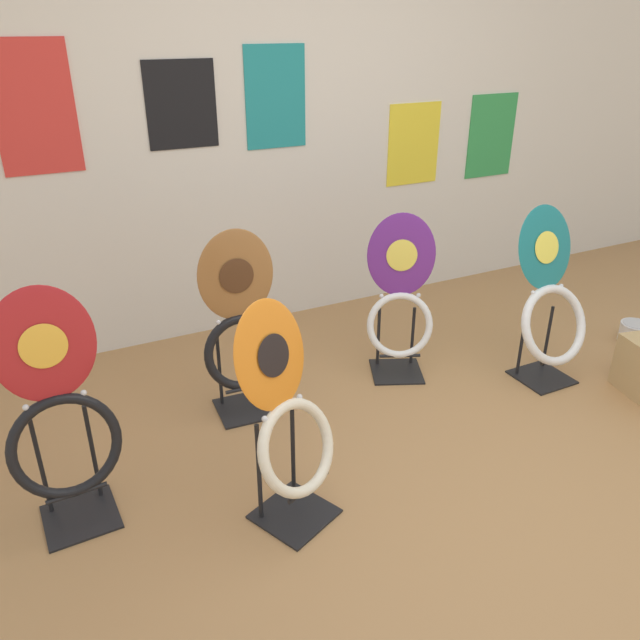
% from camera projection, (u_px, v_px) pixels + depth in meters
% --- Properties ---
extents(ground_plane, '(14.00, 14.00, 0.00)m').
position_uv_depth(ground_plane, '(524.00, 513.00, 2.53)').
color(ground_plane, '#A37547').
extents(wall_back, '(8.00, 0.07, 2.60)m').
position_uv_depth(wall_back, '(293.00, 114.00, 3.75)').
color(wall_back, silver).
rests_on(wall_back, ground_plane).
extents(toilet_seat_display_crimson_swirl, '(0.42, 0.29, 0.99)m').
position_uv_depth(toilet_seat_display_crimson_swirl, '(60.00, 423.00, 2.31)').
color(toilet_seat_display_crimson_swirl, black).
rests_on(toilet_seat_display_crimson_swirl, ground_plane).
extents(toilet_seat_display_orange_sun, '(0.45, 0.41, 0.91)m').
position_uv_depth(toilet_seat_display_orange_sun, '(287.00, 420.00, 2.35)').
color(toilet_seat_display_orange_sun, black).
rests_on(toilet_seat_display_orange_sun, ground_plane).
extents(toilet_seat_display_woodgrain, '(0.39, 0.30, 0.96)m').
position_uv_depth(toilet_seat_display_woodgrain, '(241.00, 333.00, 3.01)').
color(toilet_seat_display_woodgrain, black).
rests_on(toilet_seat_display_woodgrain, ground_plane).
extents(toilet_seat_display_purple_note, '(0.41, 0.37, 0.91)m').
position_uv_depth(toilet_seat_display_purple_note, '(400.00, 305.00, 3.38)').
color(toilet_seat_display_purple_note, black).
rests_on(toilet_seat_display_purple_note, ground_plane).
extents(toilet_seat_display_teal_sax, '(0.44, 0.34, 0.95)m').
position_uv_depth(toilet_seat_display_teal_sax, '(551.00, 310.00, 3.33)').
color(toilet_seat_display_teal_sax, black).
rests_on(toilet_seat_display_teal_sax, ground_plane).
extents(paint_can, '(0.18, 0.18, 0.13)m').
position_uv_depth(paint_can, '(635.00, 332.00, 3.86)').
color(paint_can, silver).
rests_on(paint_can, ground_plane).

